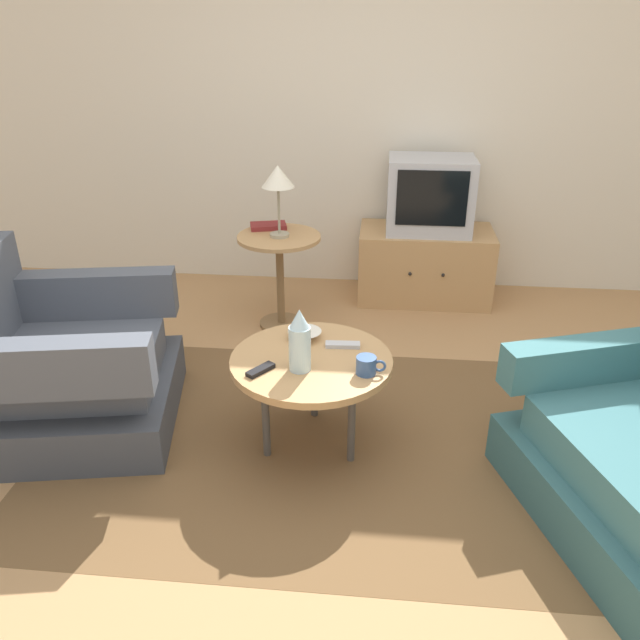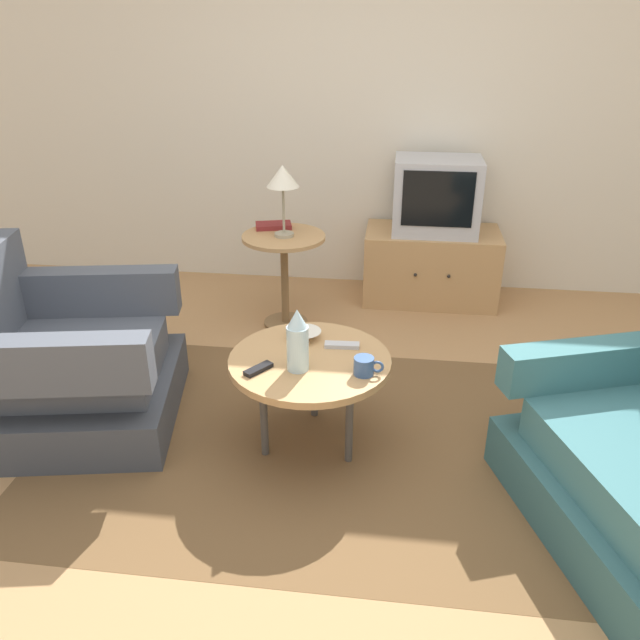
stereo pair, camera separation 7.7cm
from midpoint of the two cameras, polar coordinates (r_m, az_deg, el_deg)
name	(u,v)px [view 2 (the right image)]	position (r m, az deg, el deg)	size (l,w,h in m)	color
ground_plane	(333,459)	(3.09, 1.93, -12.35)	(16.00, 16.00, 0.00)	#AD7F51
back_wall	(370,100)	(4.76, 4.98, 19.05)	(9.00, 0.12, 2.70)	beige
area_rug	(310,441)	(3.20, -0.16, -10.85)	(2.60, 1.80, 0.00)	brown
armchair	(65,367)	(3.44, -21.32, -3.95)	(1.10, 1.09, 0.89)	#3E424B
coffee_table	(310,365)	(2.96, -0.17, -4.04)	(0.76, 0.76, 0.47)	tan
side_table	(284,261)	(4.14, -2.69, 5.32)	(0.53, 0.53, 0.63)	tan
tv_stand	(431,266)	(4.69, 10.37, 4.83)	(0.94, 0.52, 0.52)	tan
television	(436,196)	(4.52, 10.89, 10.89)	(0.58, 0.42, 0.51)	#B7B7BC
table_lamp	(283,180)	(3.97, -2.79, 12.48)	(0.20, 0.20, 0.45)	#9E937A
vase	(298,341)	(2.78, -1.23, -1.90)	(0.10, 0.10, 0.29)	silver
mug	(365,366)	(2.80, 4.81, -4.14)	(0.13, 0.09, 0.08)	#335184
bowl	(304,335)	(3.10, -0.69, -1.32)	(0.17, 0.17, 0.04)	silver
tv_remote_dark	(258,369)	(2.84, -4.77, -4.41)	(0.12, 0.14, 0.02)	black
tv_remote_silver	(342,345)	(3.03, 2.72, -2.27)	(0.17, 0.06, 0.02)	#B2B2B7
book	(274,226)	(4.23, -3.67, 8.46)	(0.26, 0.19, 0.03)	maroon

